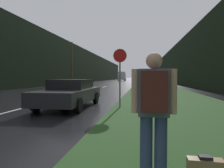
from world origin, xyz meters
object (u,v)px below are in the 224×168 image
car_passing_near (70,93)px  delivery_truck (122,76)px  stop_sign (120,73)px  hitchhiker_with_backpack (154,108)px

car_passing_near → delivery_truck: bearing=-86.5°
stop_sign → delivery_truck: size_ratio=0.38×
stop_sign → delivery_truck: 64.57m
hitchhiker_with_backpack → delivery_truck: 70.97m
car_passing_near → hitchhiker_with_backpack: bearing=119.1°
stop_sign → car_passing_near: bearing=-177.3°
delivery_truck → hitchhiker_with_backpack: bearing=-84.0°
hitchhiker_with_backpack → delivery_truck: delivery_truck is taller
hitchhiker_with_backpack → car_passing_near: size_ratio=0.37×
stop_sign → car_passing_near: 2.50m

